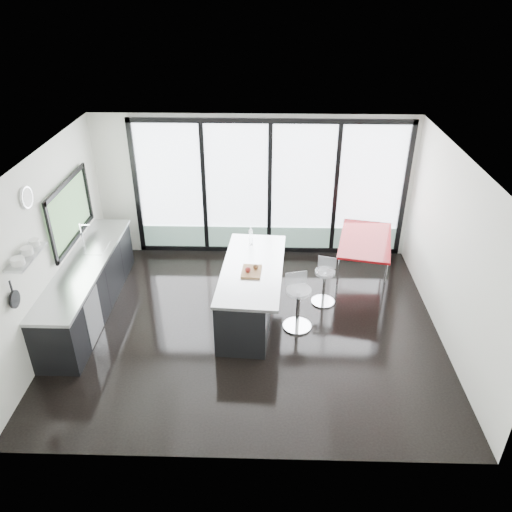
{
  "coord_description": "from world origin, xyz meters",
  "views": [
    {
      "loc": [
        0.29,
        -6.41,
        4.98
      ],
      "look_at": [
        0.1,
        0.3,
        1.15
      ],
      "focal_mm": 35.0,
      "sensor_mm": 36.0,
      "label": 1
    }
  ],
  "objects_px": {
    "bar_stool_near": "(298,308)",
    "bar_stool_far": "(324,287)",
    "island": "(248,291)",
    "red_table": "(363,259)"
  },
  "relations": [
    {
      "from": "red_table",
      "to": "island",
      "type": "bearing_deg",
      "value": -150.15
    },
    {
      "from": "bar_stool_far",
      "to": "island",
      "type": "bearing_deg",
      "value": -146.89
    },
    {
      "from": "bar_stool_far",
      "to": "bar_stool_near",
      "type": "bearing_deg",
      "value": -107.7
    },
    {
      "from": "island",
      "to": "bar_stool_near",
      "type": "height_order",
      "value": "island"
    },
    {
      "from": "bar_stool_near",
      "to": "bar_stool_far",
      "type": "relative_size",
      "value": 1.14
    },
    {
      "from": "island",
      "to": "red_table",
      "type": "xyz_separation_m",
      "value": [
        2.06,
        1.18,
        -0.05
      ]
    },
    {
      "from": "island",
      "to": "red_table",
      "type": "height_order",
      "value": "island"
    },
    {
      "from": "island",
      "to": "bar_stool_far",
      "type": "distance_m",
      "value": 1.34
    },
    {
      "from": "island",
      "to": "red_table",
      "type": "bearing_deg",
      "value": 29.85
    },
    {
      "from": "island",
      "to": "bar_stool_far",
      "type": "xyz_separation_m",
      "value": [
        1.28,
        0.38,
        -0.15
      ]
    }
  ]
}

